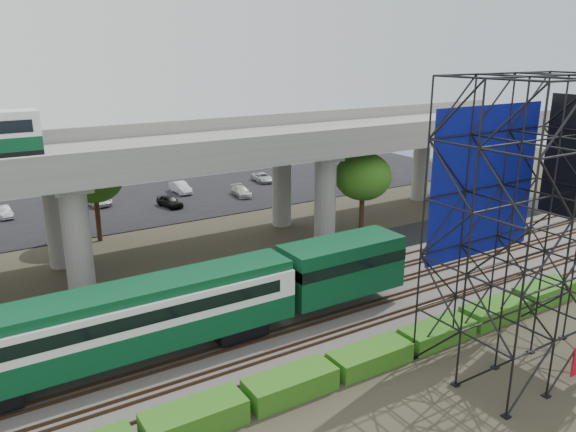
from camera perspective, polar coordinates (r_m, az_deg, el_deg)
ground at (r=33.68m, az=2.16°, el=-12.14°), size 140.00×140.00×0.00m
ballast_bed at (r=35.11m, az=0.31°, el=-10.67°), size 90.00×12.00×0.20m
service_road at (r=41.90m, az=-5.95°, el=-6.16°), size 90.00×5.00×0.08m
parking_lot at (r=62.82m, az=-15.47°, el=1.11°), size 90.00×18.00×0.08m
harbor_water at (r=83.66m, az=-19.91°, el=4.49°), size 140.00×40.00×0.03m
rail_tracks at (r=35.03m, az=0.31°, el=-10.41°), size 90.00×9.52×0.16m
commuter_train at (r=30.77m, az=-12.68°, el=-9.47°), size 29.30×3.06×4.30m
overpass at (r=43.95m, az=-10.92°, el=5.86°), size 80.00×12.00×12.40m
scaffold_tower at (r=30.86m, az=23.37°, el=-1.21°), size 9.36×6.36×15.00m
hedge_strip at (r=30.99m, az=8.36°, el=-13.89°), size 34.60×1.80×1.20m
trees at (r=43.59m, az=-15.00°, el=1.94°), size 40.94×16.94×7.69m
parked_cars at (r=62.61m, az=-14.87°, el=1.70°), size 36.59×9.35×1.29m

